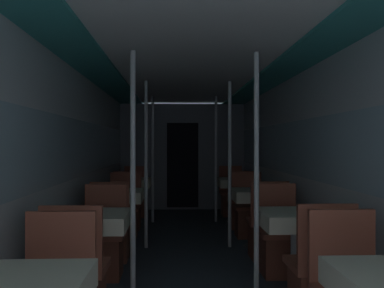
{
  "coord_description": "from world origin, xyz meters",
  "views": [
    {
      "loc": [
        -0.19,
        -1.23,
        1.34
      ],
      "look_at": [
        -0.0,
        3.03,
        1.34
      ],
      "focal_mm": 40.0,
      "sensor_mm": 36.0,
      "label": 1
    }
  ],
  "objects": [
    {
      "name": "dining_table_right_1",
      "position": [
        0.9,
        2.5,
        0.63
      ],
      "size": [
        0.62,
        0.62,
        0.74
      ],
      "color": "#4C4C51",
      "rests_on": "ground_plane"
    },
    {
      "name": "support_pole_left_2",
      "position": [
        -0.54,
        4.29,
        1.08
      ],
      "size": [
        0.05,
        0.05,
        2.15
      ],
      "color": "silver",
      "rests_on": "ground_plane"
    },
    {
      "name": "chair_right_far_1",
      "position": [
        0.9,
        3.1,
        0.29
      ],
      "size": [
        0.43,
        0.43,
        0.92
      ],
      "rotation": [
        0.0,
        0.0,
        3.14
      ],
      "color": "brown",
      "rests_on": "ground_plane"
    },
    {
      "name": "dining_table_right_2",
      "position": [
        0.9,
        4.29,
        0.63
      ],
      "size": [
        0.62,
        0.62,
        0.74
      ],
      "color": "#4C4C51",
      "rests_on": "ground_plane"
    },
    {
      "name": "dining_table_left_3",
      "position": [
        -0.9,
        6.08,
        0.63
      ],
      "size": [
        0.62,
        0.62,
        0.74
      ],
      "color": "#4C4C51",
      "rests_on": "ground_plane"
    },
    {
      "name": "chair_right_far_3",
      "position": [
        0.9,
        6.67,
        0.29
      ],
      "size": [
        0.43,
        0.43,
        0.92
      ],
      "rotation": [
        0.0,
        0.0,
        3.14
      ],
      "color": "brown",
      "rests_on": "ground_plane"
    },
    {
      "name": "chair_left_far_2",
      "position": [
        -0.9,
        4.89,
        0.29
      ],
      "size": [
        0.43,
        0.43,
        0.92
      ],
      "rotation": [
        0.0,
        0.0,
        3.14
      ],
      "color": "brown",
      "rests_on": "ground_plane"
    },
    {
      "name": "chair_left_far_1",
      "position": [
        -0.9,
        3.1,
        0.29
      ],
      "size": [
        0.43,
        0.43,
        0.92
      ],
      "rotation": [
        0.0,
        0.0,
        3.14
      ],
      "color": "brown",
      "rests_on": "ground_plane"
    },
    {
      "name": "chair_right_near_1",
      "position": [
        0.9,
        1.91,
        0.29
      ],
      "size": [
        0.43,
        0.43,
        0.92
      ],
      "color": "brown",
      "rests_on": "ground_plane"
    },
    {
      "name": "chair_left_far_3",
      "position": [
        -0.9,
        6.67,
        0.29
      ],
      "size": [
        0.43,
        0.43,
        0.92
      ],
      "rotation": [
        0.0,
        0.0,
        3.14
      ],
      "color": "brown",
      "rests_on": "ground_plane"
    },
    {
      "name": "chair_left_near_2",
      "position": [
        -0.9,
        3.7,
        0.29
      ],
      "size": [
        0.43,
        0.43,
        0.92
      ],
      "color": "brown",
      "rests_on": "ground_plane"
    },
    {
      "name": "bulkhead_far",
      "position": [
        0.0,
        7.5,
        1.07
      ],
      "size": [
        2.52,
        0.09,
        2.15
      ],
      "color": "slate",
      "rests_on": "ground_plane"
    },
    {
      "name": "chair_left_near_3",
      "position": [
        -0.9,
        5.48,
        0.29
      ],
      "size": [
        0.43,
        0.43,
        0.92
      ],
      "color": "brown",
      "rests_on": "ground_plane"
    },
    {
      "name": "support_pole_right_3",
      "position": [
        0.54,
        6.08,
        1.08
      ],
      "size": [
        0.05,
        0.05,
        2.15
      ],
      "color": "silver",
      "rests_on": "ground_plane"
    },
    {
      "name": "dining_table_left_2",
      "position": [
        -0.9,
        4.29,
        0.63
      ],
      "size": [
        0.62,
        0.62,
        0.74
      ],
      "color": "#4C4C51",
      "rests_on": "ground_plane"
    },
    {
      "name": "chair_right_far_2",
      "position": [
        0.9,
        4.89,
        0.29
      ],
      "size": [
        0.43,
        0.43,
        0.92
      ],
      "rotation": [
        0.0,
        0.0,
        3.14
      ],
      "color": "brown",
      "rests_on": "ground_plane"
    },
    {
      "name": "support_pole_right_2",
      "position": [
        0.54,
        4.29,
        1.08
      ],
      "size": [
        0.05,
        0.05,
        2.15
      ],
      "color": "silver",
      "rests_on": "ground_plane"
    },
    {
      "name": "dining_table_left_1",
      "position": [
        -0.9,
        2.5,
        0.63
      ],
      "size": [
        0.62,
        0.62,
        0.74
      ],
      "color": "#4C4C51",
      "rests_on": "ground_plane"
    },
    {
      "name": "chair_right_near_3",
      "position": [
        0.9,
        5.48,
        0.29
      ],
      "size": [
        0.43,
        0.43,
        0.92
      ],
      "color": "brown",
      "rests_on": "ground_plane"
    },
    {
      "name": "ceiling_panel",
      "position": [
        0.0,
        3.63,
        2.19
      ],
      "size": [
        2.57,
        10.07,
        0.07
      ],
      "color": "white",
      "rests_on": "wall_left"
    },
    {
      "name": "chair_right_near_2",
      "position": [
        0.9,
        3.7,
        0.29
      ],
      "size": [
        0.43,
        0.43,
        0.92
      ],
      "color": "brown",
      "rests_on": "ground_plane"
    },
    {
      "name": "wall_left",
      "position": [
        -1.28,
        3.63,
        1.11
      ],
      "size": [
        0.05,
        10.07,
        2.15
      ],
      "color": "silver",
      "rests_on": "ground_plane"
    },
    {
      "name": "support_pole_left_1",
      "position": [
        -0.54,
        2.5,
        1.08
      ],
      "size": [
        0.05,
        0.05,
        2.15
      ],
      "color": "silver",
      "rests_on": "ground_plane"
    },
    {
      "name": "wall_right",
      "position": [
        1.28,
        3.63,
        1.11
      ],
      "size": [
        0.05,
        10.07,
        2.15
      ],
      "color": "silver",
      "rests_on": "ground_plane"
    },
    {
      "name": "dining_table_right_3",
      "position": [
        0.9,
        6.08,
        0.63
      ],
      "size": [
        0.62,
        0.62,
        0.74
      ],
      "color": "#4C4C51",
      "rests_on": "ground_plane"
    },
    {
      "name": "support_pole_right_1",
      "position": [
        0.54,
        2.5,
        1.08
      ],
      "size": [
        0.05,
        0.05,
        2.15
      ],
      "color": "silver",
      "rests_on": "ground_plane"
    },
    {
      "name": "support_pole_left_3",
      "position": [
        -0.54,
        6.08,
        1.08
      ],
      "size": [
        0.05,
        0.05,
        2.15
      ],
      "color": "silver",
      "rests_on": "ground_plane"
    }
  ]
}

